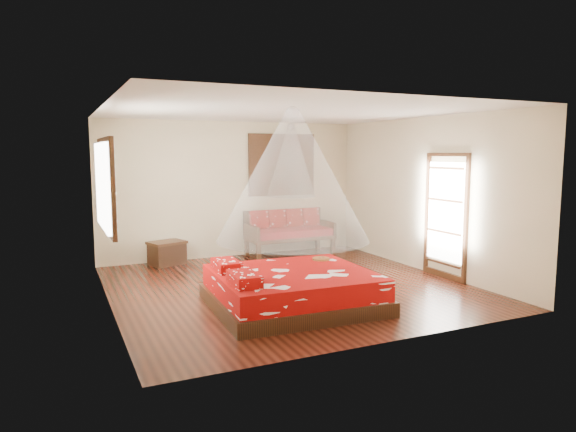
# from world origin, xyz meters

# --- Properties ---
(room) EXTENTS (5.54, 5.54, 2.84)m
(room) POSITION_xyz_m (0.00, 0.00, 1.40)
(room) COLOR black
(room) RESTS_ON ground
(bed) EXTENTS (2.31, 2.11, 0.65)m
(bed) POSITION_xyz_m (-0.43, -1.04, 0.25)
(bed) COLOR black
(bed) RESTS_ON floor
(daybed) EXTENTS (1.82, 0.81, 0.95)m
(daybed) POSITION_xyz_m (1.11, 2.38, 0.52)
(daybed) COLOR black
(daybed) RESTS_ON floor
(storage_chest) EXTENTS (0.78, 0.67, 0.46)m
(storage_chest) POSITION_xyz_m (-1.46, 2.45, 0.23)
(storage_chest) COLOR black
(storage_chest) RESTS_ON floor
(shutter_panel) EXTENTS (1.52, 0.06, 1.32)m
(shutter_panel) POSITION_xyz_m (1.11, 2.72, 1.90)
(shutter_panel) COLOR black
(shutter_panel) RESTS_ON wall_back
(window_left) EXTENTS (0.10, 1.74, 1.34)m
(window_left) POSITION_xyz_m (-2.71, 0.20, 1.70)
(window_left) COLOR black
(window_left) RESTS_ON wall_left
(glazed_door) EXTENTS (0.08, 1.02, 2.16)m
(glazed_door) POSITION_xyz_m (2.72, -0.60, 1.07)
(glazed_door) COLOR black
(glazed_door) RESTS_ON floor
(wine_tray) EXTENTS (0.27, 0.27, 0.22)m
(wine_tray) POSITION_xyz_m (0.34, -0.49, 0.56)
(wine_tray) COLOR brown
(wine_tray) RESTS_ON bed
(mosquito_net_main) EXTENTS (2.12, 2.12, 1.80)m
(mosquito_net_main) POSITION_xyz_m (-0.40, -1.04, 1.85)
(mosquito_net_main) COLOR white
(mosquito_net_main) RESTS_ON ceiling
(mosquito_net_daybed) EXTENTS (1.02, 1.02, 1.50)m
(mosquito_net_daybed) POSITION_xyz_m (1.11, 2.25, 2.00)
(mosquito_net_daybed) COLOR white
(mosquito_net_daybed) RESTS_ON ceiling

